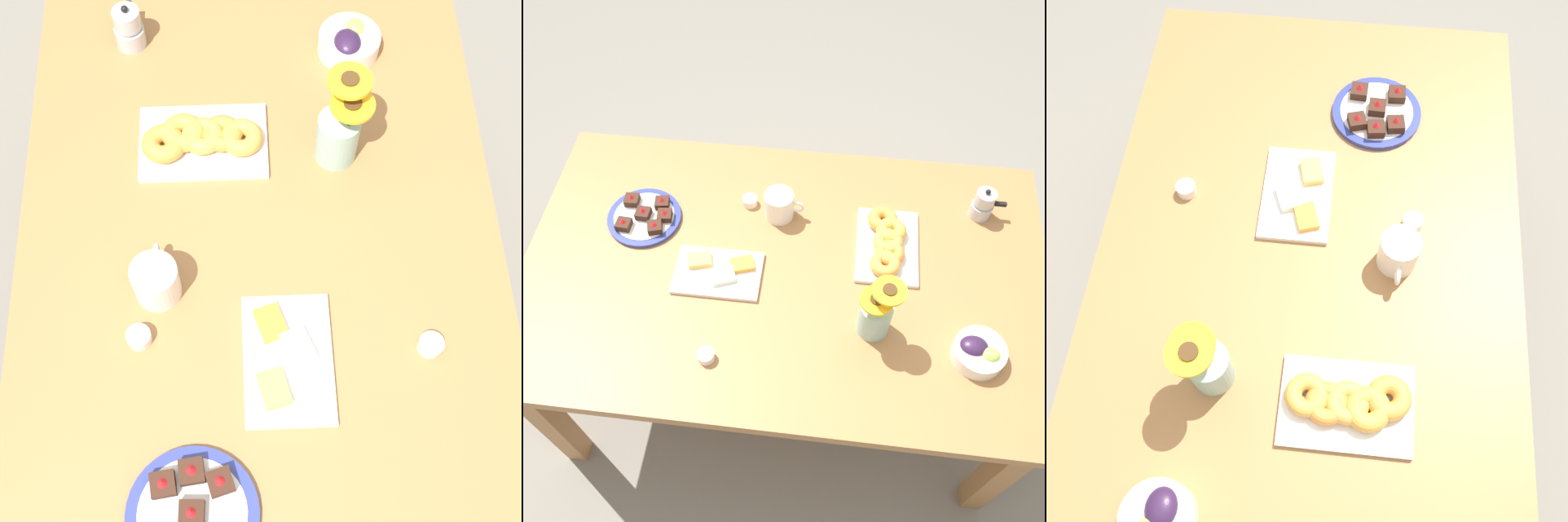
% 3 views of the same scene
% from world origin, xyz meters
% --- Properties ---
extents(ground_plane, '(6.00, 6.00, 0.00)m').
position_xyz_m(ground_plane, '(0.00, 0.00, 0.00)').
color(ground_plane, slate).
extents(dining_table, '(1.60, 1.00, 0.74)m').
position_xyz_m(dining_table, '(0.00, 0.00, 0.65)').
color(dining_table, '#9E6B3D').
rests_on(dining_table, ground_plane).
extents(coffee_mug, '(0.13, 0.09, 0.10)m').
position_xyz_m(coffee_mug, '(-0.04, 0.20, 0.79)').
color(coffee_mug, white).
rests_on(coffee_mug, dining_table).
extents(grape_bowl, '(0.14, 0.14, 0.07)m').
position_xyz_m(grape_bowl, '(0.56, -0.23, 0.77)').
color(grape_bowl, white).
rests_on(grape_bowl, dining_table).
extents(cheese_platter, '(0.26, 0.17, 0.03)m').
position_xyz_m(cheese_platter, '(-0.19, -0.04, 0.75)').
color(cheese_platter, white).
rests_on(cheese_platter, dining_table).
extents(croissant_platter, '(0.19, 0.29, 0.05)m').
position_xyz_m(croissant_platter, '(0.31, 0.12, 0.76)').
color(croissant_platter, white).
rests_on(croissant_platter, dining_table).
extents(jam_cup_honey, '(0.05, 0.05, 0.03)m').
position_xyz_m(jam_cup_honey, '(-0.14, 0.24, 0.76)').
color(jam_cup_honey, white).
rests_on(jam_cup_honey, dining_table).
extents(jam_cup_berry, '(0.05, 0.05, 0.03)m').
position_xyz_m(jam_cup_berry, '(-0.18, -0.32, 0.76)').
color(jam_cup_berry, white).
rests_on(jam_cup_berry, dining_table).
extents(dessert_plate, '(0.24, 0.24, 0.05)m').
position_xyz_m(dessert_plate, '(-0.47, 0.14, 0.75)').
color(dessert_plate, navy).
rests_on(dessert_plate, dining_table).
extents(flower_vase, '(0.12, 0.11, 0.23)m').
position_xyz_m(flower_vase, '(0.27, -0.17, 0.82)').
color(flower_vase, '#99C1B7').
rests_on(flower_vase, dining_table).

